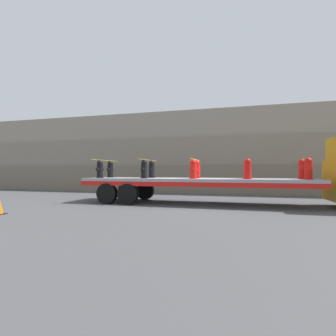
% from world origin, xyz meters
% --- Properties ---
extents(ground_plane, '(120.00, 120.00, 0.00)m').
position_xyz_m(ground_plane, '(0.00, 0.00, 0.00)').
color(ground_plane, '#474749').
extents(rock_cliff, '(60.00, 3.30, 5.78)m').
position_xyz_m(rock_cliff, '(0.00, 7.07, 2.89)').
color(rock_cliff, '#706656').
rests_on(rock_cliff, ground_plane).
extents(flatbed_trailer, '(10.52, 2.56, 1.19)m').
position_xyz_m(flatbed_trailer, '(-0.78, 0.00, 0.96)').
color(flatbed_trailer, gray).
rests_on(flatbed_trailer, ground_plane).
extents(fire_hydrant_black_near_0, '(0.37, 0.59, 0.88)m').
position_xyz_m(fire_hydrant_black_near_0, '(-4.66, -0.54, 1.61)').
color(fire_hydrant_black_near_0, black).
rests_on(fire_hydrant_black_near_0, flatbed_trailer).
extents(fire_hydrant_black_far_0, '(0.37, 0.59, 0.88)m').
position_xyz_m(fire_hydrant_black_far_0, '(-4.66, 0.54, 1.61)').
color(fire_hydrant_black_far_0, black).
rests_on(fire_hydrant_black_far_0, flatbed_trailer).
extents(fire_hydrant_black_near_1, '(0.37, 0.59, 0.88)m').
position_xyz_m(fire_hydrant_black_near_1, '(-2.33, -0.54, 1.61)').
color(fire_hydrant_black_near_1, black).
rests_on(fire_hydrant_black_near_1, flatbed_trailer).
extents(fire_hydrant_black_far_1, '(0.37, 0.59, 0.88)m').
position_xyz_m(fire_hydrant_black_far_1, '(-2.33, 0.54, 1.61)').
color(fire_hydrant_black_far_1, black).
rests_on(fire_hydrant_black_far_1, flatbed_trailer).
extents(fire_hydrant_red_near_2, '(0.37, 0.59, 0.88)m').
position_xyz_m(fire_hydrant_red_near_2, '(0.00, -0.54, 1.61)').
color(fire_hydrant_red_near_2, red).
rests_on(fire_hydrant_red_near_2, flatbed_trailer).
extents(fire_hydrant_red_far_2, '(0.37, 0.59, 0.88)m').
position_xyz_m(fire_hydrant_red_far_2, '(0.00, 0.54, 1.61)').
color(fire_hydrant_red_far_2, red).
rests_on(fire_hydrant_red_far_2, flatbed_trailer).
extents(fire_hydrant_red_near_3, '(0.37, 0.59, 0.88)m').
position_xyz_m(fire_hydrant_red_near_3, '(2.33, -0.54, 1.61)').
color(fire_hydrant_red_near_3, red).
rests_on(fire_hydrant_red_near_3, flatbed_trailer).
extents(fire_hydrant_red_far_3, '(0.37, 0.59, 0.88)m').
position_xyz_m(fire_hydrant_red_far_3, '(2.33, 0.54, 1.61)').
color(fire_hydrant_red_far_3, red).
rests_on(fire_hydrant_red_far_3, flatbed_trailer).
extents(fire_hydrant_red_near_4, '(0.37, 0.59, 0.88)m').
position_xyz_m(fire_hydrant_red_near_4, '(4.66, -0.54, 1.61)').
color(fire_hydrant_red_near_4, red).
rests_on(fire_hydrant_red_near_4, flatbed_trailer).
extents(fire_hydrant_red_far_4, '(0.37, 0.59, 0.88)m').
position_xyz_m(fire_hydrant_red_far_4, '(4.66, 0.54, 1.61)').
color(fire_hydrant_red_far_4, red).
rests_on(fire_hydrant_red_far_4, flatbed_trailer).
extents(cargo_strap_rear, '(0.05, 2.66, 0.01)m').
position_xyz_m(cargo_strap_rear, '(-4.66, 0.00, 2.07)').
color(cargo_strap_rear, yellow).
rests_on(cargo_strap_rear, fire_hydrant_black_near_0).
extents(cargo_strap_middle, '(0.05, 2.66, 0.01)m').
position_xyz_m(cargo_strap_middle, '(-2.33, 0.00, 2.07)').
color(cargo_strap_middle, yellow).
rests_on(cargo_strap_middle, fire_hydrant_black_near_1).
extents(cargo_strap_front, '(0.05, 2.66, 0.01)m').
position_xyz_m(cargo_strap_front, '(0.00, 0.00, 2.07)').
color(cargo_strap_front, yellow).
rests_on(cargo_strap_front, fire_hydrant_red_near_2).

